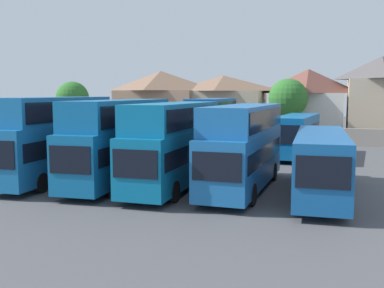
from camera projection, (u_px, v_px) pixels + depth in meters
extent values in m
plane|color=#4C4C4F|center=(239.00, 150.00, 43.25)|extent=(140.00, 140.00, 0.00)
cube|color=gray|center=(251.00, 134.00, 49.57)|extent=(56.00, 0.50, 1.80)
cube|color=#1764A1|center=(55.00, 149.00, 27.92)|extent=(3.09, 11.17, 3.19)
cube|color=black|center=(55.00, 143.00, 27.87)|extent=(3.08, 10.29, 1.00)
cube|color=#1764A1|center=(56.00, 110.00, 27.92)|extent=(3.01, 10.61, 1.61)
cube|color=black|center=(56.00, 110.00, 27.92)|extent=(3.06, 10.07, 1.13)
cylinder|color=black|center=(41.00, 183.00, 24.50)|extent=(0.36, 1.12, 1.10)
cylinder|color=black|center=(5.00, 181.00, 25.05)|extent=(0.36, 1.12, 1.10)
cylinder|color=black|center=(97.00, 164.00, 31.10)|extent=(0.36, 1.12, 1.10)
cylinder|color=black|center=(68.00, 163.00, 31.65)|extent=(0.36, 1.12, 1.10)
cube|color=#105F97|center=(120.00, 152.00, 27.28)|extent=(3.06, 11.96, 3.01)
cube|color=black|center=(70.00, 160.00, 21.52)|extent=(2.17, 0.19, 1.35)
cube|color=black|center=(120.00, 146.00, 27.24)|extent=(3.05, 11.01, 0.95)
cube|color=#105F97|center=(121.00, 113.00, 27.31)|extent=(2.98, 11.36, 1.63)
cube|color=black|center=(121.00, 113.00, 27.31)|extent=(3.04, 10.77, 1.14)
cylinder|color=black|center=(112.00, 186.00, 23.61)|extent=(0.36, 1.11, 1.10)
cylinder|color=black|center=(73.00, 184.00, 24.18)|extent=(0.36, 1.11, 1.10)
cylinder|color=black|center=(158.00, 165.00, 30.68)|extent=(0.36, 1.11, 1.10)
cylinder|color=black|center=(127.00, 164.00, 31.24)|extent=(0.36, 1.11, 1.10)
cube|color=#0B6594|center=(174.00, 156.00, 25.64)|extent=(2.57, 10.70, 2.95)
cube|color=black|center=(135.00, 164.00, 20.51)|extent=(2.21, 0.09, 1.33)
cube|color=black|center=(174.00, 150.00, 25.61)|extent=(2.60, 9.84, 0.93)
cube|color=#0B6594|center=(175.00, 117.00, 25.65)|extent=(2.52, 10.16, 1.55)
cube|color=black|center=(175.00, 117.00, 25.65)|extent=(2.60, 9.63, 1.08)
cylinder|color=black|center=(174.00, 192.00, 22.30)|extent=(0.31, 1.10, 1.10)
cylinder|color=black|center=(131.00, 189.00, 22.98)|extent=(0.31, 1.10, 1.10)
cylinder|color=black|center=(209.00, 170.00, 28.59)|extent=(0.31, 1.10, 1.10)
cylinder|color=black|center=(174.00, 168.00, 29.27)|extent=(0.31, 1.10, 1.10)
cube|color=#195EA0|center=(243.00, 158.00, 25.03)|extent=(2.86, 10.90, 2.91)
cube|color=black|center=(217.00, 167.00, 19.88)|extent=(2.27, 0.14, 1.31)
cube|color=black|center=(243.00, 152.00, 24.99)|extent=(2.88, 10.04, 0.92)
cube|color=#195EA0|center=(245.00, 118.00, 25.04)|extent=(2.79, 10.36, 1.48)
cube|color=black|center=(245.00, 118.00, 25.04)|extent=(2.87, 9.82, 1.03)
cylinder|color=black|center=(252.00, 195.00, 21.63)|extent=(0.33, 1.11, 1.10)
cylinder|color=black|center=(205.00, 191.00, 22.39)|extent=(0.33, 1.11, 1.10)
cylinder|color=black|center=(273.00, 172.00, 27.95)|extent=(0.33, 1.11, 1.10)
cylinder|color=black|center=(236.00, 170.00, 28.71)|extent=(0.33, 1.11, 1.10)
cube|color=#155599|center=(321.00, 161.00, 23.59)|extent=(2.90, 11.29, 2.99)
cube|color=black|center=(323.00, 173.00, 18.16)|extent=(2.18, 0.16, 1.34)
cube|color=black|center=(321.00, 155.00, 23.55)|extent=(2.91, 10.39, 0.94)
cylinder|color=black|center=(347.00, 202.00, 20.11)|extent=(0.34, 1.11, 1.10)
cylinder|color=black|center=(295.00, 199.00, 20.70)|extent=(0.34, 1.11, 1.10)
cylinder|color=black|center=(339.00, 175.00, 26.77)|extent=(0.34, 1.11, 1.10)
cylinder|color=black|center=(300.00, 173.00, 27.36)|extent=(0.34, 1.11, 1.10)
cube|color=#115195|center=(167.00, 132.00, 42.13)|extent=(3.10, 11.00, 2.92)
cube|color=black|center=(140.00, 133.00, 37.03)|extent=(2.14, 0.21, 1.32)
cube|color=black|center=(167.00, 128.00, 42.09)|extent=(3.09, 10.14, 0.92)
cylinder|color=black|center=(163.00, 150.00, 38.75)|extent=(0.37, 1.12, 1.10)
cylinder|color=black|center=(140.00, 149.00, 39.54)|extent=(0.37, 1.12, 1.10)
cylinder|color=black|center=(192.00, 142.00, 45.00)|extent=(0.37, 1.12, 1.10)
cylinder|color=black|center=(171.00, 141.00, 45.80)|extent=(0.37, 1.12, 1.10)
cube|color=#15519E|center=(212.00, 133.00, 40.22)|extent=(2.83, 10.43, 3.00)
cube|color=black|center=(196.00, 134.00, 35.21)|extent=(2.25, 0.14, 1.35)
cube|color=black|center=(212.00, 129.00, 40.18)|extent=(2.85, 9.60, 0.95)
cube|color=#15519E|center=(213.00, 107.00, 40.22)|extent=(2.77, 9.91, 1.57)
cube|color=black|center=(213.00, 107.00, 40.22)|extent=(2.85, 9.39, 1.10)
cylinder|color=black|center=(217.00, 153.00, 36.98)|extent=(0.33, 1.11, 1.10)
cylinder|color=black|center=(189.00, 152.00, 37.62)|extent=(0.33, 1.11, 1.10)
cylinder|color=black|center=(231.00, 144.00, 43.12)|extent=(0.33, 1.11, 1.10)
cylinder|color=black|center=(208.00, 144.00, 43.76)|extent=(0.33, 1.11, 1.10)
cube|color=#1A57A6|center=(250.00, 133.00, 39.44)|extent=(3.19, 10.40, 3.14)
cube|color=black|center=(234.00, 134.00, 34.64)|extent=(2.18, 0.23, 1.41)
cube|color=black|center=(250.00, 129.00, 39.40)|extent=(3.17, 9.59, 0.99)
cylinder|color=black|center=(254.00, 154.00, 36.24)|extent=(0.38, 1.12, 1.10)
cylinder|color=black|center=(227.00, 153.00, 37.07)|extent=(0.38, 1.12, 1.10)
cylinder|color=black|center=(270.00, 145.00, 42.12)|extent=(0.38, 1.12, 1.10)
cylinder|color=black|center=(247.00, 144.00, 42.95)|extent=(0.38, 1.12, 1.10)
cube|color=#0D579A|center=(297.00, 134.00, 38.30)|extent=(3.34, 10.30, 3.19)
cube|color=black|center=(286.00, 135.00, 33.58)|extent=(2.24, 0.26, 1.43)
cube|color=black|center=(297.00, 130.00, 38.26)|extent=(3.32, 9.49, 1.00)
cylinder|color=black|center=(305.00, 156.00, 35.13)|extent=(0.39, 1.12, 1.10)
cylinder|color=black|center=(275.00, 154.00, 36.00)|extent=(0.39, 1.12, 1.10)
cylinder|color=black|center=(315.00, 147.00, 40.92)|extent=(0.39, 1.12, 1.10)
cylinder|color=black|center=(289.00, 146.00, 41.79)|extent=(0.39, 1.12, 1.10)
cube|color=#9E7A60|center=(161.00, 113.00, 59.43)|extent=(10.30, 7.91, 5.78)
pyramid|color=brown|center=(161.00, 81.00, 58.97)|extent=(10.82, 8.30, 2.55)
cube|color=tan|center=(223.00, 113.00, 57.30)|extent=(9.96, 6.73, 5.72)
pyramid|color=brown|center=(224.00, 83.00, 56.87)|extent=(10.46, 7.06, 1.92)
cube|color=silver|center=(307.00, 116.00, 54.82)|extent=(8.17, 7.34, 5.45)
pyramid|color=brown|center=(308.00, 81.00, 54.36)|extent=(8.58, 7.70, 2.88)
cube|color=#C6B293|center=(380.00, 110.00, 52.18)|extent=(7.15, 7.68, 7.04)
pyramid|color=#514C4C|center=(382.00, 68.00, 51.64)|extent=(7.51, 8.06, 2.62)
cylinder|color=brown|center=(287.00, 127.00, 50.77)|extent=(0.38, 0.38, 3.32)
sphere|color=#2D6B28|center=(288.00, 98.00, 50.41)|extent=(4.40, 4.40, 4.40)
cylinder|color=brown|center=(73.00, 124.00, 52.72)|extent=(0.48, 0.48, 3.56)
sphere|color=#2D6B28|center=(72.00, 98.00, 52.37)|extent=(3.79, 3.79, 3.79)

